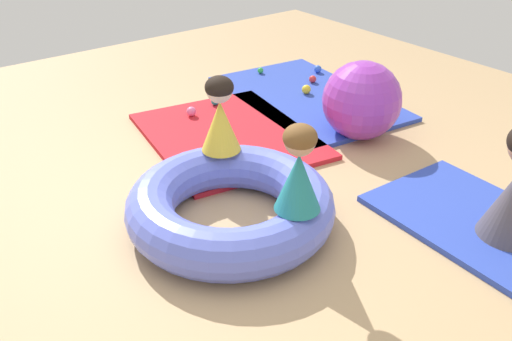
{
  "coord_description": "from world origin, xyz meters",
  "views": [
    {
      "loc": [
        2.41,
        -1.65,
        2.07
      ],
      "look_at": [
        -0.01,
        0.2,
        0.33
      ],
      "focal_mm": 39.41,
      "sensor_mm": 36.0,
      "label": 1
    }
  ],
  "objects_px": {
    "inflatable_cushion": "(230,205)",
    "play_ball_red": "(313,79)",
    "play_ball_green": "(260,70)",
    "child_in_teal": "(299,169)",
    "play_ball_blue": "(318,69)",
    "child_in_yellow": "(220,115)",
    "play_ball_yellow": "(306,89)",
    "play_ball_teal": "(215,101)",
    "exercise_ball_large": "(362,101)",
    "play_ball_pink": "(191,111)"
  },
  "relations": [
    {
      "from": "exercise_ball_large",
      "to": "play_ball_blue",
      "type": "bearing_deg",
      "value": 150.66
    },
    {
      "from": "play_ball_teal",
      "to": "child_in_teal",
      "type": "bearing_deg",
      "value": -21.35
    },
    {
      "from": "child_in_yellow",
      "to": "play_ball_yellow",
      "type": "xyz_separation_m",
      "value": [
        -0.89,
        1.58,
        -0.47
      ]
    },
    {
      "from": "play_ball_yellow",
      "to": "play_ball_green",
      "type": "bearing_deg",
      "value": -179.98
    },
    {
      "from": "child_in_yellow",
      "to": "play_ball_blue",
      "type": "xyz_separation_m",
      "value": [
        -1.26,
        2.08,
        -0.48
      ]
    },
    {
      "from": "inflatable_cushion",
      "to": "play_ball_green",
      "type": "distance_m",
      "value": 2.71
    },
    {
      "from": "play_ball_red",
      "to": "play_ball_blue",
      "type": "height_order",
      "value": "play_ball_blue"
    },
    {
      "from": "play_ball_blue",
      "to": "play_ball_pink",
      "type": "bearing_deg",
      "value": -84.98
    },
    {
      "from": "play_ball_pink",
      "to": "play_ball_blue",
      "type": "xyz_separation_m",
      "value": [
        -0.14,
        1.64,
        -0.0
      ]
    },
    {
      "from": "play_ball_pink",
      "to": "exercise_ball_large",
      "type": "relative_size",
      "value": 0.13
    },
    {
      "from": "child_in_yellow",
      "to": "play_ball_teal",
      "type": "bearing_deg",
      "value": -64.18
    },
    {
      "from": "inflatable_cushion",
      "to": "child_in_yellow",
      "type": "xyz_separation_m",
      "value": [
        -0.42,
        0.22,
        0.41
      ]
    },
    {
      "from": "child_in_teal",
      "to": "play_ball_pink",
      "type": "xyz_separation_m",
      "value": [
        -1.97,
        0.5,
        -0.48
      ]
    },
    {
      "from": "play_ball_yellow",
      "to": "play_ball_red",
      "type": "distance_m",
      "value": 0.31
    },
    {
      "from": "inflatable_cushion",
      "to": "play_ball_blue",
      "type": "height_order",
      "value": "inflatable_cushion"
    },
    {
      "from": "inflatable_cushion",
      "to": "play_ball_red",
      "type": "height_order",
      "value": "inflatable_cushion"
    },
    {
      "from": "play_ball_pink",
      "to": "play_ball_red",
      "type": "bearing_deg",
      "value": 88.38
    },
    {
      "from": "play_ball_yellow",
      "to": "exercise_ball_large",
      "type": "bearing_deg",
      "value": -13.78
    },
    {
      "from": "child_in_yellow",
      "to": "exercise_ball_large",
      "type": "height_order",
      "value": "child_in_yellow"
    },
    {
      "from": "play_ball_red",
      "to": "play_ball_green",
      "type": "bearing_deg",
      "value": -154.79
    },
    {
      "from": "child_in_teal",
      "to": "play_ball_pink",
      "type": "height_order",
      "value": "child_in_teal"
    },
    {
      "from": "play_ball_yellow",
      "to": "exercise_ball_large",
      "type": "xyz_separation_m",
      "value": [
        0.9,
        -0.22,
        0.24
      ]
    },
    {
      "from": "play_ball_yellow",
      "to": "play_ball_green",
      "type": "xyz_separation_m",
      "value": [
        -0.72,
        -0.0,
        -0.01
      ]
    },
    {
      "from": "play_ball_red",
      "to": "exercise_ball_large",
      "type": "xyz_separation_m",
      "value": [
        1.08,
        -0.47,
        0.24
      ]
    },
    {
      "from": "inflatable_cushion",
      "to": "play_ball_red",
      "type": "distance_m",
      "value": 2.54
    },
    {
      "from": "inflatable_cushion",
      "to": "play_ball_yellow",
      "type": "relative_size",
      "value": 14.9
    },
    {
      "from": "inflatable_cushion",
      "to": "play_ball_yellow",
      "type": "xyz_separation_m",
      "value": [
        -1.3,
        1.8,
        -0.07
      ]
    },
    {
      "from": "child_in_teal",
      "to": "play_ball_yellow",
      "type": "height_order",
      "value": "child_in_teal"
    },
    {
      "from": "play_ball_red",
      "to": "play_ball_teal",
      "type": "distance_m",
      "value": 1.11
    },
    {
      "from": "child_in_teal",
      "to": "play_ball_yellow",
      "type": "relative_size",
      "value": 5.96
    },
    {
      "from": "child_in_yellow",
      "to": "play_ball_green",
      "type": "bearing_deg",
      "value": -77.09
    },
    {
      "from": "play_ball_yellow",
      "to": "exercise_ball_large",
      "type": "height_order",
      "value": "exercise_ball_large"
    },
    {
      "from": "child_in_yellow",
      "to": "play_ball_red",
      "type": "xyz_separation_m",
      "value": [
        -1.07,
        1.83,
        -0.48
      ]
    },
    {
      "from": "child_in_yellow",
      "to": "inflatable_cushion",
      "type": "bearing_deg",
      "value": 119.51
    },
    {
      "from": "play_ball_teal",
      "to": "play_ball_yellow",
      "type": "bearing_deg",
      "value": 70.51
    },
    {
      "from": "play_ball_red",
      "to": "play_ball_green",
      "type": "relative_size",
      "value": 1.18
    },
    {
      "from": "inflatable_cushion",
      "to": "child_in_yellow",
      "type": "bearing_deg",
      "value": 151.99
    },
    {
      "from": "play_ball_yellow",
      "to": "play_ball_pink",
      "type": "bearing_deg",
      "value": -100.99
    },
    {
      "from": "child_in_yellow",
      "to": "play_ball_blue",
      "type": "relative_size",
      "value": 6.65
    },
    {
      "from": "play_ball_red",
      "to": "exercise_ball_large",
      "type": "distance_m",
      "value": 1.21
    },
    {
      "from": "inflatable_cushion",
      "to": "exercise_ball_large",
      "type": "height_order",
      "value": "exercise_ball_large"
    },
    {
      "from": "play_ball_yellow",
      "to": "play_ball_teal",
      "type": "bearing_deg",
      "value": -109.49
    },
    {
      "from": "play_ball_blue",
      "to": "play_ball_teal",
      "type": "bearing_deg",
      "value": -87.12
    },
    {
      "from": "play_ball_yellow",
      "to": "play_ball_red",
      "type": "relative_size",
      "value": 1.19
    },
    {
      "from": "child_in_teal",
      "to": "play_ball_red",
      "type": "distance_m",
      "value": 2.75
    },
    {
      "from": "play_ball_green",
      "to": "play_ball_blue",
      "type": "height_order",
      "value": "play_ball_blue"
    },
    {
      "from": "inflatable_cushion",
      "to": "play_ball_teal",
      "type": "xyz_separation_m",
      "value": [
        -1.6,
        0.95,
        -0.07
      ]
    },
    {
      "from": "play_ball_green",
      "to": "exercise_ball_large",
      "type": "height_order",
      "value": "exercise_ball_large"
    },
    {
      "from": "play_ball_green",
      "to": "play_ball_pink",
      "type": "distance_m",
      "value": 1.25
    },
    {
      "from": "child_in_teal",
      "to": "play_ball_pink",
      "type": "distance_m",
      "value": 2.09
    }
  ]
}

